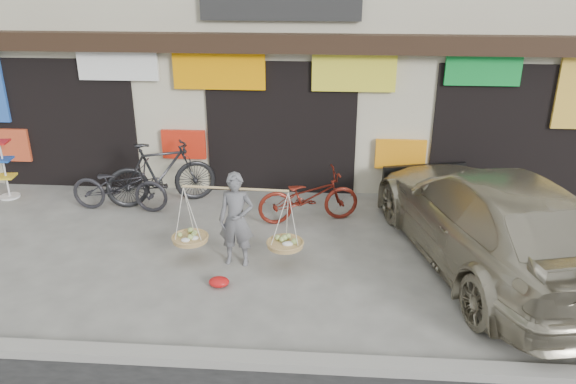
# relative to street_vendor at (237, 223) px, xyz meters

# --- Properties ---
(ground) EXTENTS (70.00, 70.00, 0.00)m
(ground) POSITION_rel_street_vendor_xyz_m (0.44, -0.42, -0.70)
(ground) COLOR gray
(ground) RESTS_ON ground
(kerb) EXTENTS (70.00, 0.25, 0.12)m
(kerb) POSITION_rel_street_vendor_xyz_m (0.44, -2.42, -0.64)
(kerb) COLOR gray
(kerb) RESTS_ON ground
(shophouse_block) EXTENTS (14.00, 6.32, 7.00)m
(shophouse_block) POSITION_rel_street_vendor_xyz_m (0.44, 6.00, 2.75)
(shophouse_block) COLOR beige
(shophouse_block) RESTS_ON ground
(street_vendor) EXTENTS (2.09, 0.64, 1.52)m
(street_vendor) POSITION_rel_street_vendor_xyz_m (0.00, 0.00, 0.00)
(street_vendor) COLOR slate
(street_vendor) RESTS_ON ground
(bike_0) EXTENTS (1.91, 0.73, 0.99)m
(bike_0) POSITION_rel_street_vendor_xyz_m (-2.57, 1.88, -0.20)
(bike_0) COLOR #26262A
(bike_0) RESTS_ON ground
(bike_1) EXTENTS (2.20, 1.36, 1.28)m
(bike_1) POSITION_rel_street_vendor_xyz_m (-1.85, 2.25, -0.06)
(bike_1) COLOR black
(bike_1) RESTS_ON ground
(bike_2) EXTENTS (1.97, 1.12, 0.98)m
(bike_2) POSITION_rel_street_vendor_xyz_m (1.06, 1.65, -0.21)
(bike_2) COLOR maroon
(bike_2) RESTS_ON ground
(suv) EXTENTS (3.46, 5.80, 1.57)m
(suv) POSITION_rel_street_vendor_xyz_m (3.93, 0.27, 0.09)
(suv) COLOR #A9A188
(suv) RESTS_ON ground
(display_rack) EXTENTS (0.40, 0.40, 1.45)m
(display_rack) POSITION_rel_street_vendor_xyz_m (-5.08, 2.32, -0.11)
(display_rack) COLOR silver
(display_rack) RESTS_ON ground
(red_bag) EXTENTS (0.31, 0.25, 0.14)m
(red_bag) POSITION_rel_street_vendor_xyz_m (-0.17, -0.72, -0.63)
(red_bag) COLOR red
(red_bag) RESTS_ON ground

